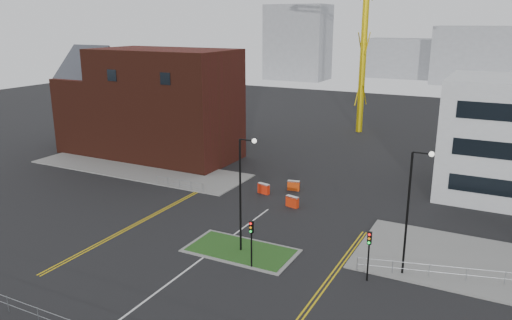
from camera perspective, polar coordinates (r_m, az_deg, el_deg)
The scene contains 22 objects.
ground at distance 34.84m, azimuth -11.34°, elevation -14.65°, with size 200.00×200.00×0.00m, color black.
pavement_left at distance 62.36m, azimuth -13.31°, elevation -0.92°, with size 28.00×8.00×0.12m, color slate.
island_kerb at distance 39.66m, azimuth -1.75°, elevation -10.31°, with size 8.60×4.60×0.08m, color slate.
grass_island at distance 39.66m, azimuth -1.75°, elevation -10.28°, with size 8.00×4.00×0.12m, color #1E4717.
brick_building at distance 67.23m, azimuth -12.32°, elevation 6.27°, with size 24.20×10.07×14.24m.
streetlamp_island at distance 37.52m, azimuth -1.52°, elevation -2.98°, with size 1.46×0.36×9.18m.
streetlamp_right_near at distance 35.63m, azimuth 17.35°, elevation -4.75°, with size 1.46×0.36×9.18m.
traffic_light_island at distance 36.12m, azimuth -0.54°, elevation -8.59°, with size 0.28×0.33×3.65m.
traffic_light_right at distance 35.26m, azimuth 12.79°, elevation -9.63°, with size 0.28×0.33×3.65m.
railing_left at distance 53.78m, azimuth -8.76°, elevation -2.58°, with size 6.05×0.05×1.10m.
railing_right at distance 38.45m, azimuth 26.61°, elevation -11.74°, with size 19.05×5.05×1.10m.
centre_line at distance 36.19m, azimuth -9.33°, elevation -13.30°, with size 0.15×30.00×0.01m, color silver.
yellow_left_a at distance 46.97m, azimuth -12.45°, elevation -6.47°, with size 0.12×24.00×0.01m, color gold.
yellow_left_b at distance 46.79m, azimuth -12.16°, elevation -6.54°, with size 0.12×24.00×0.01m, color gold.
yellow_right_a at distance 35.35m, azimuth 7.65°, elevation -13.97°, with size 0.12×20.00×0.01m, color gold.
yellow_right_b at distance 35.27m, azimuth 8.12°, elevation -14.07°, with size 0.12×20.00×0.01m, color gold.
skyline_a at distance 155.11m, azimuth 4.81°, elevation 13.23°, with size 18.00×12.00×22.00m, color gray.
skyline_b at distance 153.73m, azimuth 24.11°, elevation 10.82°, with size 24.00×12.00×16.00m, color gray.
skyline_d at distance 165.83m, azimuth 17.98°, elevation 10.97°, with size 30.00×12.00×12.00m, color gray.
barrier_left at distance 51.94m, azimuth 0.88°, elevation -3.23°, with size 1.35×0.68×1.08m.
barrier_mid at distance 53.02m, azimuth 4.31°, elevation -2.88°, with size 1.33×0.67×1.07m.
barrier_right at distance 48.39m, azimuth 4.17°, elevation -4.71°, with size 1.36×0.73×1.09m.
Camera 1 is at (19.35, -23.16, 17.40)m, focal length 35.00 mm.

